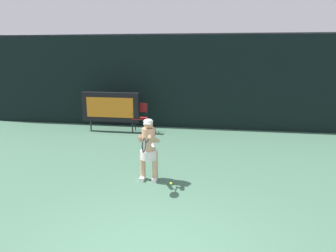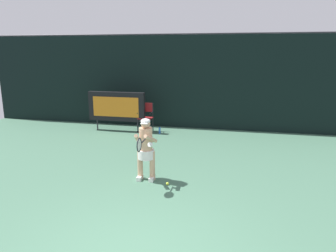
{
  "view_description": "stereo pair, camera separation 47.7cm",
  "coord_description": "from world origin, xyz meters",
  "views": [
    {
      "loc": [
        0.91,
        -3.82,
        3.02
      ],
      "look_at": [
        -0.4,
        4.29,
        1.05
      ],
      "focal_mm": 33.78,
      "sensor_mm": 36.0,
      "label": 1
    },
    {
      "loc": [
        1.38,
        -3.73,
        3.02
      ],
      "look_at": [
        -0.4,
        4.29,
        1.05
      ],
      "focal_mm": 33.78,
      "sensor_mm": 36.0,
      "label": 2
    }
  ],
  "objects": [
    {
      "name": "water_bottle",
      "position": [
        -1.39,
        7.33,
        0.12
      ],
      "size": [
        0.07,
        0.07,
        0.27
      ],
      "color": "blue",
      "rests_on": "ground"
    },
    {
      "name": "tennis_ball_loose",
      "position": [
        -0.1,
        2.86,
        0.03
      ],
      "size": [
        0.07,
        0.07,
        0.07
      ],
      "color": "#CCDB3D",
      "rests_on": "ground"
    },
    {
      "name": "scoreboard",
      "position": [
        -3.08,
        7.38,
        0.95
      ],
      "size": [
        2.2,
        0.21,
        1.5
      ],
      "color": "black",
      "rests_on": "ground"
    },
    {
      "name": "tennis_racket",
      "position": [
        -0.62,
        2.46,
        1.06
      ],
      "size": [
        0.03,
        0.6,
        0.31
      ],
      "rotation": [
        0.0,
        0.0,
        0.08
      ],
      "color": "black"
    },
    {
      "name": "tennis_player",
      "position": [
        -0.66,
        3.08,
        0.82
      ],
      "size": [
        0.54,
        0.62,
        1.49
      ],
      "color": "white",
      "rests_on": "ground"
    },
    {
      "name": "umpire_chair",
      "position": [
        -1.98,
        7.55,
        0.62
      ],
      "size": [
        0.52,
        0.44,
        1.08
      ],
      "color": "black",
      "rests_on": "ground"
    },
    {
      "name": "backdrop_screen",
      "position": [
        0.0,
        8.5,
        1.81
      ],
      "size": [
        18.0,
        0.12,
        3.66
      ],
      "color": "black",
      "rests_on": "ground"
    }
  ]
}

